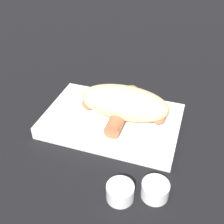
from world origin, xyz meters
TOP-DOWN VIEW (x-y plane):
  - ground_plane at (0.00, 0.00)m, footprint 3.00×3.00m
  - food_tray at (0.00, 0.00)m, footprint 0.27×0.17m
  - bread_roll at (0.02, 0.01)m, footprint 0.18×0.08m
  - sausage at (0.02, 0.01)m, footprint 0.17×0.15m
  - pickled_veggies at (0.05, 0.04)m, footprint 0.06×0.07m
  - condiment_cup_near at (0.07, -0.16)m, footprint 0.04×0.04m
  - condiment_cup_far at (0.12, -0.14)m, footprint 0.04×0.04m

SIDE VIEW (x-z plane):
  - ground_plane at x=0.00m, z-range 0.00..0.00m
  - condiment_cup_near at x=0.07m, z-range 0.00..0.03m
  - condiment_cup_far at x=0.12m, z-range 0.00..0.03m
  - food_tray at x=0.00m, z-range 0.00..0.03m
  - pickled_veggies at x=0.05m, z-range 0.03..0.03m
  - sausage at x=0.02m, z-range 0.03..0.05m
  - bread_roll at x=0.02m, z-range 0.03..0.09m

